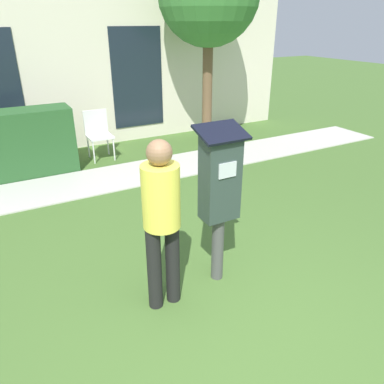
{
  "coord_description": "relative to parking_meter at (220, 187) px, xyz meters",
  "views": [
    {
      "loc": [
        -1.48,
        -1.65,
        2.41
      ],
      "look_at": [
        -0.06,
        0.94,
        1.05
      ],
      "focal_mm": 35.0,
      "sensor_mm": 36.0,
      "label": 1
    }
  ],
  "objects": [
    {
      "name": "outdoor_chair_left",
      "position": [
        -1.06,
        4.38,
        -0.49
      ],
      "size": [
        0.44,
        0.44,
        0.9
      ],
      "rotation": [
        0.0,
        0.0,
        0.24
      ],
      "color": "white",
      "rests_on": "ground"
    },
    {
      "name": "sidewalk",
      "position": [
        -0.25,
        3.07,
        -1.01
      ],
      "size": [
        12.0,
        1.1,
        0.02
      ],
      "color": "beige",
      "rests_on": "ground"
    },
    {
      "name": "parking_meter",
      "position": [
        0.0,
        0.0,
        0.0
      ],
      "size": [
        0.44,
        0.31,
        1.59
      ],
      "color": "#4C4C4C",
      "rests_on": "ground"
    },
    {
      "name": "ground_plane",
      "position": [
        -0.25,
        -0.98,
        -1.02
      ],
      "size": [
        40.0,
        40.0,
        0.0
      ],
      "primitive_type": "plane",
      "color": "#476B2D"
    },
    {
      "name": "building_facade",
      "position": [
        -0.25,
        5.12,
        0.58
      ],
      "size": [
        10.0,
        0.26,
        3.2
      ],
      "color": "beige",
      "rests_on": "ground"
    },
    {
      "name": "outdoor_chair_middle",
      "position": [
        0.0,
        4.2,
        -0.49
      ],
      "size": [
        0.44,
        0.44,
        0.9
      ],
      "rotation": [
        0.0,
        0.0,
        0.35
      ],
      "color": "white",
      "rests_on": "ground"
    },
    {
      "name": "hedge_row",
      "position": [
        -1.52,
        3.93,
        -0.47
      ],
      "size": [
        2.01,
        0.6,
        1.1
      ],
      "color": "#285628",
      "rests_on": "ground"
    },
    {
      "name": "person_standing",
      "position": [
        -0.63,
        -0.09,
        -0.09
      ],
      "size": [
        0.32,
        0.32,
        1.58
      ],
      "rotation": [
        0.0,
        0.0,
        0.58
      ],
      "color": "black",
      "rests_on": "ground"
    }
  ]
}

